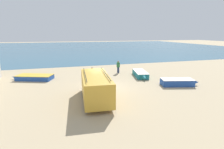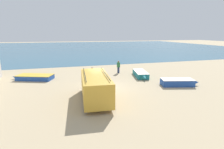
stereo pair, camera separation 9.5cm
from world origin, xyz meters
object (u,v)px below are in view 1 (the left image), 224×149
(fishing_rowboat_0, at_px, (141,74))
(fishing_rowboat_2, at_px, (34,77))
(fishing_rowboat_1, at_px, (178,82))
(fisherman_1, at_px, (118,66))
(fisherman_0, at_px, (92,74))
(parked_van, at_px, (96,86))

(fishing_rowboat_0, bearing_deg, fishing_rowboat_2, -87.63)
(fishing_rowboat_1, relative_size, fisherman_1, 2.38)
(fishing_rowboat_1, bearing_deg, fisherman_0, 172.87)
(fishing_rowboat_0, bearing_deg, parked_van, -35.98)
(fishing_rowboat_1, xyz_separation_m, fishing_rowboat_2, (-14.27, 6.40, -0.06))
(fisherman_1, bearing_deg, fishing_rowboat_2, -35.33)
(fishing_rowboat_1, height_order, fisherman_0, fisherman_0)
(fishing_rowboat_1, height_order, fisherman_1, fisherman_1)
(fishing_rowboat_0, relative_size, fishing_rowboat_1, 1.08)
(parked_van, relative_size, fishing_rowboat_0, 1.34)
(fishing_rowboat_1, bearing_deg, fishing_rowboat_0, 129.85)
(fishing_rowboat_1, xyz_separation_m, fisherman_1, (-4.08, 7.01, 0.65))
(fishing_rowboat_2, height_order, fisherman_0, fisherman_0)
(parked_van, xyz_separation_m, fishing_rowboat_0, (6.61, 5.99, -0.80))
(fishing_rowboat_1, height_order, fishing_rowboat_2, fishing_rowboat_1)
(fisherman_0, bearing_deg, fisherman_1, -13.95)
(fishing_rowboat_2, bearing_deg, fishing_rowboat_1, 176.33)
(fishing_rowboat_0, bearing_deg, fisherman_0, -67.04)
(fisherman_1, bearing_deg, parked_van, 23.03)
(parked_van, bearing_deg, fishing_rowboat_2, 39.13)
(parked_van, distance_m, fishing_rowboat_0, 8.95)
(parked_van, distance_m, fishing_rowboat_2, 9.79)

